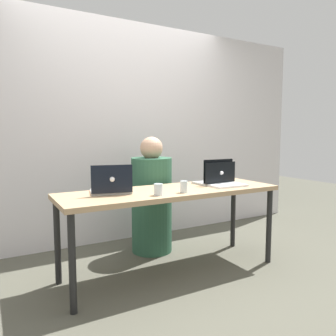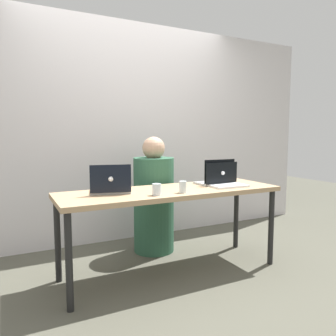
# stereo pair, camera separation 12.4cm
# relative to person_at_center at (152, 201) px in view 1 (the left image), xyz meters

# --- Properties ---
(ground_plane) EXTENTS (12.00, 12.00, 0.00)m
(ground_plane) POSITION_rel_person_at_center_xyz_m (-0.09, -0.56, -0.53)
(ground_plane) COLOR #4D4C40
(back_wall) EXTENTS (5.01, 0.10, 2.46)m
(back_wall) POSITION_rel_person_at_center_xyz_m (-0.09, 0.56, 0.70)
(back_wall) COLOR silver
(back_wall) RESTS_ON ground
(desk) EXTENTS (1.93, 0.61, 0.74)m
(desk) POSITION_rel_person_at_center_xyz_m (-0.09, -0.56, 0.14)
(desk) COLOR tan
(desk) RESTS_ON ground
(person_at_center) EXTENTS (0.49, 0.49, 1.19)m
(person_at_center) POSITION_rel_person_at_center_xyz_m (0.00, 0.00, 0.00)
(person_at_center) COLOR #2C5A41
(person_at_center) RESTS_ON ground
(laptop_back_right) EXTENTS (0.37, 0.26, 0.21)m
(laptop_back_right) POSITION_rel_person_at_center_xyz_m (0.44, -0.49, 0.26)
(laptop_back_right) COLOR #B2B5B4
(laptop_back_right) RESTS_ON desk
(laptop_front_right) EXTENTS (0.34, 0.28, 0.24)m
(laptop_front_right) POSITION_rel_person_at_center_xyz_m (0.44, -0.60, 0.26)
(laptop_front_right) COLOR silver
(laptop_front_right) RESTS_ON desk
(laptop_back_left) EXTENTS (0.37, 0.32, 0.24)m
(laptop_back_left) POSITION_rel_person_at_center_xyz_m (-0.61, -0.49, 0.26)
(laptop_back_left) COLOR #B6B8B9
(laptop_back_left) RESTS_ON desk
(water_glass_center) EXTENTS (0.06, 0.06, 0.10)m
(water_glass_center) POSITION_rel_person_at_center_xyz_m (-0.08, -0.74, 0.25)
(water_glass_center) COLOR silver
(water_glass_center) RESTS_ON desk
(water_glass_left) EXTENTS (0.07, 0.07, 0.09)m
(water_glass_left) POSITION_rel_person_at_center_xyz_m (-0.31, -0.74, 0.25)
(water_glass_left) COLOR silver
(water_glass_left) RESTS_ON desk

